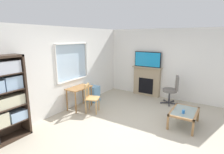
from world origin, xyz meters
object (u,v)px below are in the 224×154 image
at_px(fireplace, 147,81).
at_px(sippy_cup, 183,112).
at_px(office_chair, 172,88).
at_px(coffee_table, 184,113).
at_px(wooden_chair, 91,98).
at_px(plastic_drawer_unit, 93,94).
at_px(tv, 148,59).
at_px(desk_under_window, 79,91).
at_px(bookshelf, 4,96).

distance_m(fireplace, sippy_cup, 2.72).
bearing_deg(office_chair, coffee_table, -154.70).
xyz_separation_m(wooden_chair, plastic_drawer_unit, (0.80, 0.57, -0.18)).
bearing_deg(coffee_table, tv, 44.18).
bearing_deg(desk_under_window, sippy_cup, -82.53).
bearing_deg(fireplace, wooden_chair, 161.76).
bearing_deg(desk_under_window, coffee_table, -79.20).
height_order(desk_under_window, coffee_table, desk_under_window).
distance_m(office_chair, coffee_table, 1.59).
distance_m(tv, sippy_cup, 2.88).
xyz_separation_m(bookshelf, office_chair, (4.27, -2.55, -0.48)).
distance_m(desk_under_window, wooden_chair, 0.53).
bearing_deg(fireplace, plastic_drawer_unit, 140.54).
bearing_deg(sippy_cup, tv, 41.51).
xyz_separation_m(wooden_chair, office_chair, (2.06, -1.93, 0.09)).
relative_size(fireplace, tv, 1.11).
bearing_deg(plastic_drawer_unit, sippy_cup, -96.41).
bearing_deg(plastic_drawer_unit, bookshelf, 178.93).
bearing_deg(tv, desk_under_window, 151.22).
bearing_deg(office_chair, tv, 69.65).
distance_m(bookshelf, office_chair, 5.00).
relative_size(plastic_drawer_unit, office_chair, 0.56).
distance_m(desk_under_window, sippy_cup, 3.16).
relative_size(wooden_chair, coffee_table, 0.94).
bearing_deg(tv, office_chair, -110.35).
relative_size(desk_under_window, wooden_chair, 0.95).
xyz_separation_m(tv, office_chair, (-0.41, -1.11, -0.89)).
bearing_deg(bookshelf, sippy_cup, -50.53).
bearing_deg(coffee_table, fireplace, 43.90).
xyz_separation_m(office_chair, coffee_table, (-1.42, -0.67, -0.21)).
height_order(desk_under_window, fireplace, fireplace).
distance_m(plastic_drawer_unit, office_chair, 2.81).
height_order(bookshelf, plastic_drawer_unit, bookshelf).
xyz_separation_m(desk_under_window, coffee_table, (0.60, -3.12, -0.24)).
distance_m(fireplace, coffee_table, 2.58).
xyz_separation_m(fireplace, sippy_cup, (-2.04, -1.79, -0.13)).
distance_m(desk_under_window, coffee_table, 3.19).
distance_m(bookshelf, tv, 4.92).
distance_m(wooden_chair, tv, 2.78).
relative_size(office_chair, sippy_cup, 11.11).
relative_size(fireplace, coffee_table, 1.22).
relative_size(wooden_chair, tv, 0.86).
relative_size(tv, sippy_cup, 11.64).
height_order(fireplace, sippy_cup, fireplace).
relative_size(bookshelf, plastic_drawer_unit, 3.42).
bearing_deg(desk_under_window, tv, -28.78).
xyz_separation_m(bookshelf, desk_under_window, (2.25, -0.11, -0.45)).
relative_size(desk_under_window, plastic_drawer_unit, 1.52).
bearing_deg(tv, coffee_table, -135.82).
relative_size(bookshelf, office_chair, 1.92).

